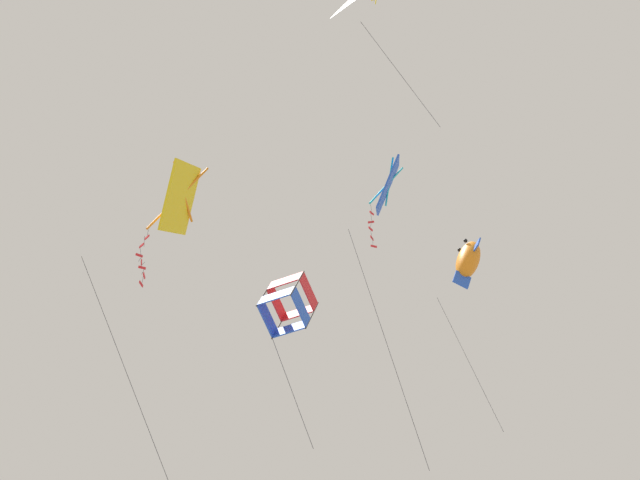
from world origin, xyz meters
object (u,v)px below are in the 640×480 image
at_px(kite_fish_mid_left, 468,260).
at_px(kite_box_low_drifter, 288,305).
at_px(kite_diamond_upper_right, 388,187).
at_px(kite_diamond_near_left, 180,199).

distance_m(kite_fish_mid_left, kite_box_low_drifter, 14.02).
height_order(kite_box_low_drifter, kite_diamond_upper_right, kite_diamond_upper_right).
relative_size(kite_fish_mid_left, kite_diamond_upper_right, 0.80).
bearing_deg(kite_box_low_drifter, kite_diamond_upper_right, -128.09).
bearing_deg(kite_diamond_near_left, kite_fish_mid_left, -63.53).
bearing_deg(kite_box_low_drifter, kite_fish_mid_left, -101.02).
bearing_deg(kite_fish_mid_left, kite_diamond_near_left, 117.10).
xyz_separation_m(kite_fish_mid_left, kite_diamond_upper_right, (-0.44, 8.00, -3.74)).
xyz_separation_m(kite_fish_mid_left, kite_box_low_drifter, (1.21, 10.49, -9.23)).
distance_m(kite_diamond_near_left, kite_box_low_drifter, 3.95).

